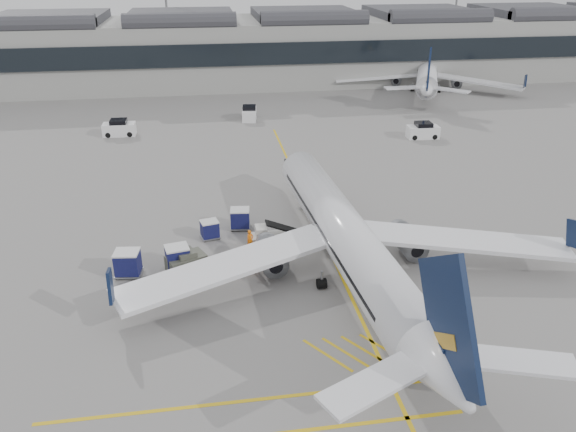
{
  "coord_description": "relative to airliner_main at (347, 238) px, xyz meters",
  "views": [
    {
      "loc": [
        0.6,
        -32.98,
        21.73
      ],
      "look_at": [
        6.38,
        4.22,
        4.0
      ],
      "focal_mm": 35.0,
      "sensor_mm": 36.0,
      "label": 1
    }
  ],
  "objects": [
    {
      "name": "ground",
      "position": [
        -10.42,
        -2.15,
        -2.88
      ],
      "size": [
        220.0,
        220.0,
        0.0
      ],
      "primitive_type": "plane",
      "color": "gray",
      "rests_on": "ground"
    },
    {
      "name": "terminal",
      "position": [
        -10.42,
        69.77,
        3.26
      ],
      "size": [
        200.0,
        20.45,
        12.4
      ],
      "color": "#9E9E99",
      "rests_on": "ground"
    },
    {
      "name": "apron_markings",
      "position": [
        -0.42,
        7.85,
        -2.88
      ],
      "size": [
        0.25,
        60.0,
        0.01
      ],
      "primitive_type": "cube",
      "color": "gold",
      "rests_on": "ground"
    },
    {
      "name": "airliner_main",
      "position": [
        0.0,
        0.0,
        0.0
      ],
      "size": [
        33.73,
        36.95,
        9.82
      ],
      "rotation": [
        0.0,
        0.0,
        0.06
      ],
      "color": "white",
      "rests_on": "ground"
    },
    {
      "name": "airliner_far",
      "position": [
        28.91,
        57.87,
        -0.15
      ],
      "size": [
        29.98,
        33.16,
        9.31
      ],
      "rotation": [
        0.0,
        0.0,
        -0.38
      ],
      "color": "white",
      "rests_on": "ground"
    },
    {
      "name": "belt_loader",
      "position": [
        -4.73,
        5.69,
        -2.34
      ],
      "size": [
        4.59,
        1.65,
        1.87
      ],
      "rotation": [
        0.0,
        0.0,
        0.03
      ],
      "color": "beige",
      "rests_on": "ground"
    },
    {
      "name": "baggage_cart_a",
      "position": [
        -7.2,
        8.61,
        -1.91
      ],
      "size": [
        1.87,
        1.6,
        1.82
      ],
      "rotation": [
        0.0,
        0.0,
        -0.11
      ],
      "color": "gray",
      "rests_on": "ground"
    },
    {
      "name": "baggage_cart_b",
      "position": [
        -12.37,
        2.4,
        -1.86
      ],
      "size": [
        2.09,
        1.84,
        1.91
      ],
      "rotation": [
        0.0,
        0.0,
        0.21
      ],
      "color": "gray",
      "rests_on": "ground"
    },
    {
      "name": "baggage_cart_c",
      "position": [
        -15.97,
        2.05,
        -1.82
      ],
      "size": [
        2.07,
        1.78,
        1.99
      ],
      "rotation": [
        0.0,
        0.0,
        -0.12
      ],
      "color": "gray",
      "rests_on": "ground"
    },
    {
      "name": "baggage_cart_d",
      "position": [
        -9.85,
        7.14,
        -2.04
      ],
      "size": [
        1.76,
        1.56,
        1.58
      ],
      "rotation": [
        0.0,
        0.0,
        0.24
      ],
      "color": "gray",
      "rests_on": "ground"
    },
    {
      "name": "ramp_agent_a",
      "position": [
        -6.71,
        4.63,
        -2.02
      ],
      "size": [
        0.75,
        0.67,
        1.72
      ],
      "primitive_type": "imported",
      "rotation": [
        0.0,
        0.0,
        0.52
      ],
      "color": "orange",
      "rests_on": "ground"
    },
    {
      "name": "ramp_agent_b",
      "position": [
        -6.83,
        1.13,
        -1.97
      ],
      "size": [
        1.13,
        1.12,
        1.84
      ],
      "primitive_type": "imported",
      "rotation": [
        0.0,
        0.0,
        3.91
      ],
      "color": "#EE4D0C",
      "rests_on": "ground"
    },
    {
      "name": "pushback_tug",
      "position": [
        -11.76,
        2.25,
        -2.18
      ],
      "size": [
        3.26,
        2.71,
        1.57
      ],
      "rotation": [
        0.0,
        0.0,
        0.43
      ],
      "color": "#4B4E42",
      "rests_on": "ground"
    },
    {
      "name": "safety_cone_nose",
      "position": [
        1.16,
        19.34,
        -2.66
      ],
      "size": [
        0.33,
        0.33,
        0.46
      ],
      "primitive_type": "cone",
      "color": "#F24C0A",
      "rests_on": "ground"
    },
    {
      "name": "safety_cone_engine",
      "position": [
        3.24,
        3.31,
        -2.63
      ],
      "size": [
        0.37,
        0.37,
        0.51
      ],
      "primitive_type": "cone",
      "color": "#F24C0A",
      "rests_on": "ground"
    },
    {
      "name": "service_van_left",
      "position": [
        -20.68,
        38.43,
        -1.94
      ],
      "size": [
        4.17,
        2.17,
        2.11
      ],
      "rotation": [
        0.0,
        0.0,
        -0.03
      ],
      "color": "white",
      "rests_on": "ground"
    },
    {
      "name": "service_van_mid",
      "position": [
        -3.18,
        43.43,
        -1.99
      ],
      "size": [
        2.41,
        4.1,
        2.0
      ],
      "rotation": [
        0.0,
        0.0,
        1.45
      ],
      "color": "white",
      "rests_on": "ground"
    },
    {
      "name": "service_van_right",
      "position": [
        18.1,
        31.3,
        -1.97
      ],
      "size": [
        4.07,
        2.19,
        2.04
      ],
      "rotation": [
        0.0,
        0.0,
        -0.05
      ],
      "color": "white",
      "rests_on": "ground"
    }
  ]
}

